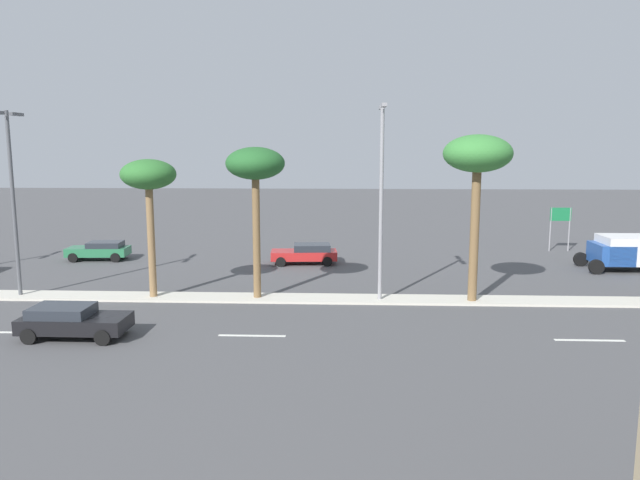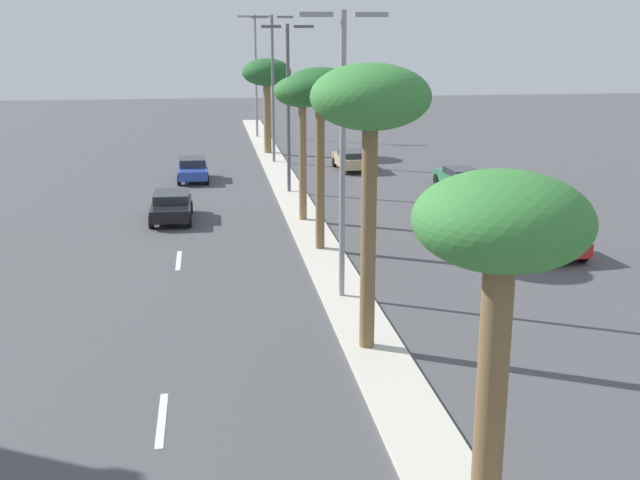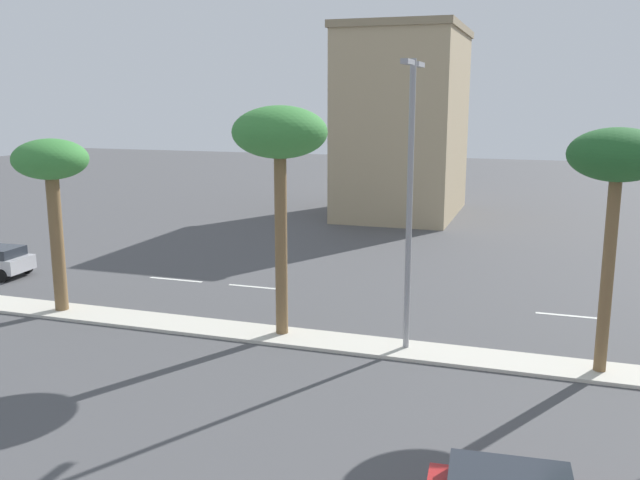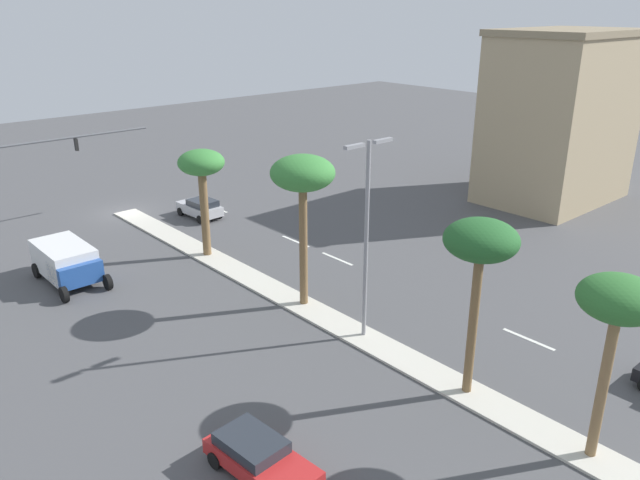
# 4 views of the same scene
# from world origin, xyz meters

# --- Properties ---
(ground_plane) EXTENTS (160.00, 160.00, 0.00)m
(ground_plane) POSITION_xyz_m (0.00, 32.21, 0.00)
(ground_plane) COLOR #4C4C4F
(median_curb) EXTENTS (1.80, 82.82, 0.12)m
(median_curb) POSITION_xyz_m (0.00, 41.41, 0.06)
(median_curb) COLOR beige
(median_curb) RESTS_ON ground
(lane_stripe_near) EXTENTS (0.20, 2.80, 0.01)m
(lane_stripe_near) POSITION_xyz_m (-6.00, 18.14, 0.01)
(lane_stripe_near) COLOR silver
(lane_stripe_near) RESTS_ON ground
(lane_stripe_far) EXTENTS (0.20, 2.80, 0.01)m
(lane_stripe_far) POSITION_xyz_m (-6.00, 31.87, 0.01)
(lane_stripe_far) COLOR silver
(lane_stripe_far) RESTS_ON ground
(directional_road_sign) EXTENTS (0.10, 1.53, 3.26)m
(directional_road_sign) POSITION_xyz_m (15.12, 12.15, 2.37)
(directional_road_sign) COLOR gray
(directional_road_sign) RESTS_ON ground
(palm_tree_outboard) EXTENTS (3.33, 3.33, 8.21)m
(palm_tree_outboard) POSITION_xyz_m (-0.20, 21.68, 7.17)
(palm_tree_outboard) COLOR brown
(palm_tree_outboard) RESTS_ON median_curb
(palm_tree_inboard) EXTENTS (2.94, 2.94, 7.61)m
(palm_tree_inboard) POSITION_xyz_m (-0.03, 32.52, 6.69)
(palm_tree_inboard) COLOR brown
(palm_tree_inboard) RESTS_ON median_curb
(palm_tree_leading) EXTENTS (2.75, 2.75, 7.01)m
(palm_tree_leading) POSITION_xyz_m (-0.10, 37.88, 6.15)
(palm_tree_leading) COLOR olive
(palm_tree_leading) RESTS_ON median_curb
(street_lamp_left) EXTENTS (2.90, 0.24, 9.68)m
(street_lamp_left) POSITION_xyz_m (-0.16, 26.29, 5.80)
(street_lamp_left) COLOR gray
(street_lamp_left) RESTS_ON median_curb
(street_lamp_outboard) EXTENTS (2.90, 0.24, 9.40)m
(street_lamp_outboard) POSITION_xyz_m (-0.05, 44.92, 5.65)
(street_lamp_outboard) COLOR #515459
(street_lamp_outboard) RESTS_ON median_curb
(sedan_green_center) EXTENTS (2.10, 4.16, 1.27)m
(sedan_green_center) POSITION_xyz_m (10.17, 44.89, 0.70)
(sedan_green_center) COLOR #287047
(sedan_green_center) RESTS_ON ground
(sedan_black_right) EXTENTS (2.03, 4.27, 1.33)m
(sedan_black_right) POSITION_xyz_m (-6.55, 39.17, 0.72)
(sedan_black_right) COLOR black
(sedan_black_right) RESTS_ON ground
(sedan_red_near) EXTENTS (2.25, 4.47, 1.34)m
(sedan_red_near) POSITION_xyz_m (9.41, 30.65, 0.73)
(sedan_red_near) COLOR red
(sedan_red_near) RESTS_ON ground
(box_truck) EXTENTS (2.77, 5.64, 2.20)m
(box_truck) POSITION_xyz_m (8.20, 10.14, 1.23)
(box_truck) COLOR #234C99
(box_truck) RESTS_ON ground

